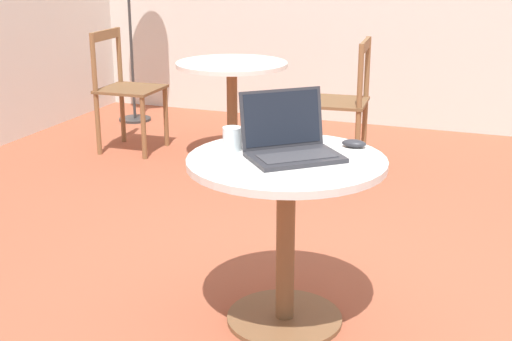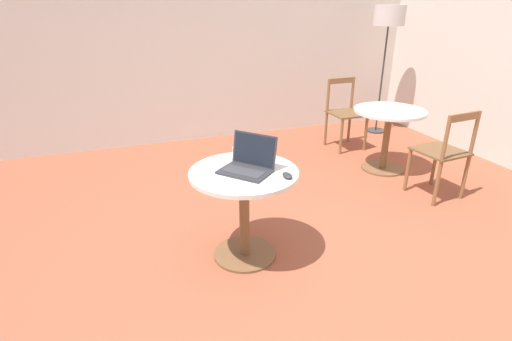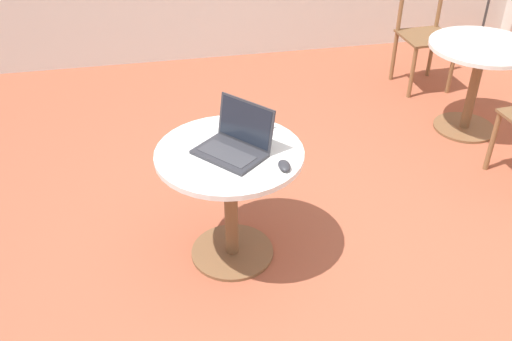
% 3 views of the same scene
% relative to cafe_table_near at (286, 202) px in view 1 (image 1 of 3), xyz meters
% --- Properties ---
extents(ground_plane, '(16.00, 16.00, 0.00)m').
position_rel_cafe_table_near_xyz_m(ground_plane, '(0.21, -0.33, -0.52)').
color(ground_plane, '#9E5138').
extents(cafe_table_near, '(0.77, 0.77, 0.70)m').
position_rel_cafe_table_near_xyz_m(cafe_table_near, '(0.00, 0.00, 0.00)').
color(cafe_table_near, brown).
rests_on(cafe_table_near, ground_plane).
extents(cafe_table_mid, '(0.77, 0.77, 0.70)m').
position_rel_cafe_table_near_xyz_m(cafe_table_mid, '(2.04, 1.07, 0.00)').
color(cafe_table_mid, brown).
rests_on(cafe_table_mid, ground_plane).
extents(chair_mid_back, '(0.43, 0.43, 0.88)m').
position_rel_cafe_table_near_xyz_m(chair_mid_back, '(2.01, 1.90, -0.07)').
color(chair_mid_back, brown).
rests_on(chair_mid_back, ground_plane).
extents(chair_mid_front, '(0.46, 0.46, 0.88)m').
position_rel_cafe_table_near_xyz_m(chair_mid_front, '(2.11, 0.30, -0.07)').
color(chair_mid_front, brown).
rests_on(chair_mid_front, ground_plane).
extents(laptop, '(0.43, 0.44, 0.24)m').
position_rel_cafe_table_near_xyz_m(laptop, '(0.03, -0.01, 0.23)').
color(laptop, '#2D2D33').
rests_on(laptop, cafe_table_near).
extents(mouse, '(0.06, 0.10, 0.03)m').
position_rel_cafe_table_near_xyz_m(mouse, '(0.24, -0.21, 0.20)').
color(mouse, '#2D2D33').
rests_on(mouse, cafe_table_near).
extents(mug, '(0.12, 0.08, 0.10)m').
position_rel_cafe_table_near_xyz_m(mug, '(0.20, 0.18, 0.23)').
color(mug, '#141938').
rests_on(mug, cafe_table_near).
extents(drinking_glass, '(0.08, 0.08, 0.09)m').
position_rel_cafe_table_near_xyz_m(drinking_glass, '(0.03, 0.24, 0.23)').
color(drinking_glass, silver).
rests_on(drinking_glass, cafe_table_near).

